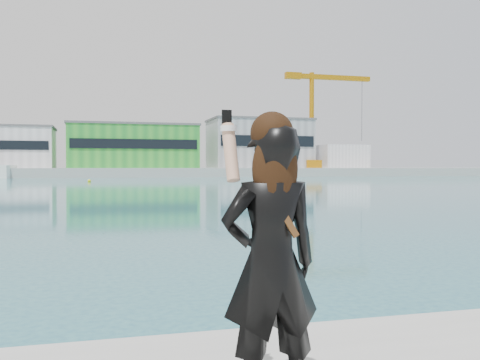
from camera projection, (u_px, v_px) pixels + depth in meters
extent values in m
cube|color=#9E9E99|center=(99.00, 172.00, 129.05)|extent=(320.00, 40.00, 2.00)
cube|color=#238F2E|center=(133.00, 147.00, 129.07)|extent=(30.00, 16.00, 10.00)
cube|color=black|center=(135.00, 144.00, 121.24)|extent=(28.50, 0.20, 2.20)
cube|color=#59595B|center=(133.00, 126.00, 128.94)|extent=(30.60, 16.32, 0.50)
cube|color=gray|center=(259.00, 145.00, 137.41)|extent=(25.00, 15.00, 12.00)
cube|color=black|center=(268.00, 141.00, 130.06)|extent=(23.75, 0.20, 2.64)
cube|color=#59595B|center=(259.00, 120.00, 137.26)|extent=(25.50, 15.30, 0.50)
cube|color=silver|center=(341.00, 157.00, 141.30)|extent=(12.00, 10.00, 6.00)
cube|color=#C57A0B|center=(311.00, 164.00, 134.88)|extent=(4.00, 4.00, 2.00)
cylinder|color=#C57A0B|center=(312.00, 116.00, 134.59)|extent=(1.20, 1.20, 22.00)
cube|color=#C57A0B|center=(334.00, 78.00, 135.91)|extent=(20.00, 1.20, 1.20)
cube|color=#C57A0B|center=(293.00, 76.00, 133.04)|extent=(4.00, 1.60, 1.60)
cylinder|color=black|center=(362.00, 110.00, 138.20)|extent=(0.10, 0.10, 16.00)
cylinder|color=silver|center=(195.00, 151.00, 126.00)|extent=(0.16, 0.16, 8.00)
cube|color=#C44E0B|center=(197.00, 137.00, 126.07)|extent=(1.20, 0.04, 0.80)
sphere|color=yellow|center=(89.00, 182.00, 79.16)|extent=(0.50, 0.50, 0.50)
imported|color=black|center=(271.00, 264.00, 3.20)|extent=(0.63, 0.43, 1.68)
sphere|color=black|center=(272.00, 133.00, 3.16)|extent=(0.26, 0.26, 0.26)
ellipsoid|color=black|center=(275.00, 169.00, 3.12)|extent=(0.28, 0.15, 0.45)
cylinder|color=tan|center=(231.00, 152.00, 3.21)|extent=(0.09, 0.20, 0.36)
cylinder|color=white|center=(229.00, 129.00, 3.24)|extent=(0.10, 0.10, 0.03)
cube|color=black|center=(227.00, 120.00, 3.28)|extent=(0.06, 0.02, 0.12)
cube|color=#4C2D14|center=(281.00, 209.00, 3.12)|extent=(0.24, 0.03, 0.34)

